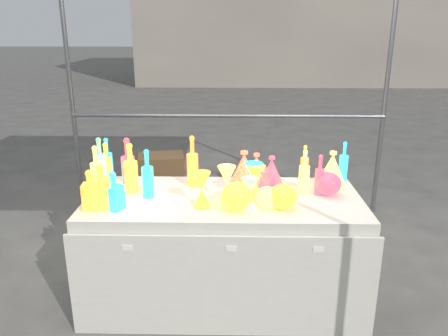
{
  "coord_description": "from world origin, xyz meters",
  "views": [
    {
      "loc": [
        0.05,
        -2.67,
        1.82
      ],
      "look_at": [
        0.0,
        0.0,
        0.95
      ],
      "focal_mm": 35.0,
      "sensor_mm": 36.0,
      "label": 1
    }
  ],
  "objects_px": {
    "cardboard_box_closed": "(162,170)",
    "hourglass_0": "(202,190)",
    "bottle_0": "(106,162)",
    "globe_0": "(237,198)",
    "lampshade_0": "(244,169)",
    "display_table": "(224,249)",
    "decanter_0": "(101,186)"
  },
  "relations": [
    {
      "from": "cardboard_box_closed",
      "to": "hourglass_0",
      "type": "distance_m",
      "value": 2.57
    },
    {
      "from": "bottle_0",
      "to": "globe_0",
      "type": "distance_m",
      "value": 1.06
    },
    {
      "from": "bottle_0",
      "to": "hourglass_0",
      "type": "relative_size",
      "value": 1.25
    },
    {
      "from": "globe_0",
      "to": "lampshade_0",
      "type": "relative_size",
      "value": 0.74
    },
    {
      "from": "lampshade_0",
      "to": "hourglass_0",
      "type": "bearing_deg",
      "value": -117.21
    },
    {
      "from": "display_table",
      "to": "lampshade_0",
      "type": "height_order",
      "value": "lampshade_0"
    },
    {
      "from": "decanter_0",
      "to": "globe_0",
      "type": "xyz_separation_m",
      "value": [
        0.82,
        -0.01,
        -0.07
      ]
    },
    {
      "from": "globe_0",
      "to": "display_table",
      "type": "bearing_deg",
      "value": 112.5
    },
    {
      "from": "cardboard_box_closed",
      "to": "hourglass_0",
      "type": "height_order",
      "value": "hourglass_0"
    },
    {
      "from": "decanter_0",
      "to": "bottle_0",
      "type": "bearing_deg",
      "value": 95.25
    },
    {
      "from": "display_table",
      "to": "cardboard_box_closed",
      "type": "distance_m",
      "value": 2.37
    },
    {
      "from": "display_table",
      "to": "bottle_0",
      "type": "bearing_deg",
      "value": 159.97
    },
    {
      "from": "hourglass_0",
      "to": "globe_0",
      "type": "distance_m",
      "value": 0.22
    },
    {
      "from": "decanter_0",
      "to": "lampshade_0",
      "type": "xyz_separation_m",
      "value": [
        0.88,
        0.39,
        -0.01
      ]
    },
    {
      "from": "lampshade_0",
      "to": "globe_0",
      "type": "bearing_deg",
      "value": -87.77
    },
    {
      "from": "cardboard_box_closed",
      "to": "lampshade_0",
      "type": "relative_size",
      "value": 2.01
    },
    {
      "from": "display_table",
      "to": "bottle_0",
      "type": "distance_m",
      "value": 1.04
    },
    {
      "from": "decanter_0",
      "to": "hourglass_0",
      "type": "distance_m",
      "value": 0.61
    },
    {
      "from": "display_table",
      "to": "globe_0",
      "type": "xyz_separation_m",
      "value": [
        0.08,
        -0.2,
        0.45
      ]
    },
    {
      "from": "cardboard_box_closed",
      "to": "lampshade_0",
      "type": "bearing_deg",
      "value": -76.12
    },
    {
      "from": "bottle_0",
      "to": "display_table",
      "type": "bearing_deg",
      "value": -20.03
    },
    {
      "from": "display_table",
      "to": "cardboard_box_closed",
      "type": "xyz_separation_m",
      "value": [
        -0.79,
        2.23,
        -0.18
      ]
    },
    {
      "from": "decanter_0",
      "to": "hourglass_0",
      "type": "xyz_separation_m",
      "value": [
        0.61,
        0.03,
        -0.03
      ]
    },
    {
      "from": "decanter_0",
      "to": "hourglass_0",
      "type": "height_order",
      "value": "decanter_0"
    },
    {
      "from": "display_table",
      "to": "globe_0",
      "type": "bearing_deg",
      "value": -67.5
    },
    {
      "from": "hourglass_0",
      "to": "lampshade_0",
      "type": "bearing_deg",
      "value": 53.08
    },
    {
      "from": "decanter_0",
      "to": "hourglass_0",
      "type": "relative_size",
      "value": 1.25
    },
    {
      "from": "hourglass_0",
      "to": "cardboard_box_closed",
      "type": "bearing_deg",
      "value": 105.3
    },
    {
      "from": "bottle_0",
      "to": "decanter_0",
      "type": "distance_m",
      "value": 0.51
    },
    {
      "from": "bottle_0",
      "to": "decanter_0",
      "type": "bearing_deg",
      "value": -77.8
    },
    {
      "from": "cardboard_box_closed",
      "to": "globe_0",
      "type": "relative_size",
      "value": 2.72
    },
    {
      "from": "globe_0",
      "to": "decanter_0",
      "type": "bearing_deg",
      "value": 179.61
    }
  ]
}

